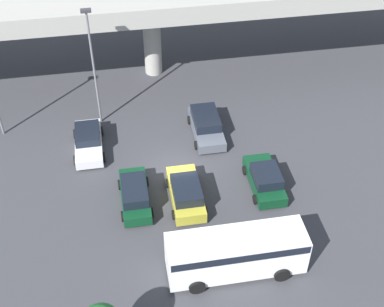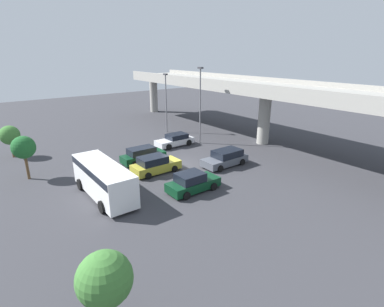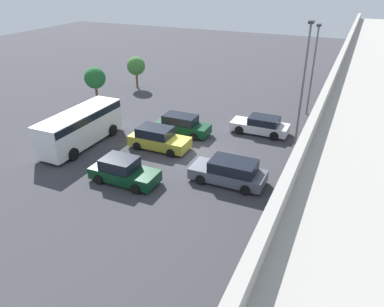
{
  "view_description": "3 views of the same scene",
  "coord_description": "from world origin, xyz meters",
  "px_view_note": "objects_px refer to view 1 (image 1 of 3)",
  "views": [
    {
      "loc": [
        -3.42,
        -26.34,
        25.03
      ],
      "look_at": [
        1.21,
        0.49,
        1.05
      ],
      "focal_mm": 50.0,
      "sensor_mm": 36.0,
      "label": 1
    },
    {
      "loc": [
        23.26,
        -15.97,
        10.77
      ],
      "look_at": [
        1.01,
        0.92,
        1.32
      ],
      "focal_mm": 28.0,
      "sensor_mm": 36.0,
      "label": 2
    },
    {
      "loc": [
        22.69,
        10.1,
        12.42
      ],
      "look_at": [
        1.42,
        0.48,
        0.73
      ],
      "focal_mm": 35.0,
      "sensor_mm": 36.0,
      "label": 3
    }
  ],
  "objects_px": {
    "parked_car_0": "(88,141)",
    "lamp_post_near_aisle": "(93,61)",
    "parked_car_1": "(135,194)",
    "parked_car_3": "(206,125)",
    "shuttle_bus": "(236,251)",
    "parked_car_2": "(186,193)",
    "parked_car_4": "(265,179)"
  },
  "relations": [
    {
      "from": "parked_car_0",
      "to": "lamp_post_near_aisle",
      "type": "relative_size",
      "value": 0.51
    },
    {
      "from": "parked_car_0",
      "to": "lamp_post_near_aisle",
      "type": "height_order",
      "value": "lamp_post_near_aisle"
    },
    {
      "from": "parked_car_1",
      "to": "lamp_post_near_aisle",
      "type": "distance_m",
      "value": 10.2
    },
    {
      "from": "parked_car_3",
      "to": "shuttle_bus",
      "type": "height_order",
      "value": "shuttle_bus"
    },
    {
      "from": "parked_car_2",
      "to": "shuttle_bus",
      "type": "height_order",
      "value": "shuttle_bus"
    },
    {
      "from": "parked_car_0",
      "to": "lamp_post_near_aisle",
      "type": "distance_m",
      "value": 5.61
    },
    {
      "from": "shuttle_bus",
      "to": "lamp_post_near_aisle",
      "type": "distance_m",
      "value": 16.99
    },
    {
      "from": "parked_car_0",
      "to": "shuttle_bus",
      "type": "bearing_deg",
      "value": 33.13
    },
    {
      "from": "parked_car_4",
      "to": "lamp_post_near_aisle",
      "type": "height_order",
      "value": "lamp_post_near_aisle"
    },
    {
      "from": "parked_car_2",
      "to": "parked_car_4",
      "type": "distance_m",
      "value": 5.3
    },
    {
      "from": "parked_car_2",
      "to": "parked_car_3",
      "type": "relative_size",
      "value": 0.96
    },
    {
      "from": "parked_car_4",
      "to": "shuttle_bus",
      "type": "xyz_separation_m",
      "value": [
        -3.41,
        -6.09,
        0.86
      ]
    },
    {
      "from": "parked_car_4",
      "to": "lamp_post_near_aisle",
      "type": "relative_size",
      "value": 0.48
    },
    {
      "from": "parked_car_1",
      "to": "lamp_post_near_aisle",
      "type": "relative_size",
      "value": 0.5
    },
    {
      "from": "parked_car_1",
      "to": "parked_car_4",
      "type": "relative_size",
      "value": 1.02
    },
    {
      "from": "parked_car_1",
      "to": "parked_car_3",
      "type": "xyz_separation_m",
      "value": [
        5.8,
        6.17,
        -0.01
      ]
    },
    {
      "from": "parked_car_1",
      "to": "parked_car_2",
      "type": "bearing_deg",
      "value": -97.55
    },
    {
      "from": "parked_car_0",
      "to": "parked_car_3",
      "type": "height_order",
      "value": "parked_car_3"
    },
    {
      "from": "parked_car_3",
      "to": "parked_car_1",
      "type": "bearing_deg",
      "value": -43.23
    },
    {
      "from": "parked_car_3",
      "to": "parked_car_0",
      "type": "bearing_deg",
      "value": -88.26
    },
    {
      "from": "parked_car_1",
      "to": "parked_car_3",
      "type": "bearing_deg",
      "value": -43.23
    },
    {
      "from": "parked_car_1",
      "to": "shuttle_bus",
      "type": "bearing_deg",
      "value": -140.33
    },
    {
      "from": "parked_car_3",
      "to": "lamp_post_near_aisle",
      "type": "distance_m",
      "value": 9.27
    },
    {
      "from": "parked_car_0",
      "to": "parked_car_2",
      "type": "relative_size",
      "value": 1.02
    },
    {
      "from": "parked_car_2",
      "to": "lamp_post_near_aisle",
      "type": "bearing_deg",
      "value": 28.09
    },
    {
      "from": "parked_car_3",
      "to": "shuttle_bus",
      "type": "relative_size",
      "value": 0.62
    },
    {
      "from": "parked_car_0",
      "to": "parked_car_4",
      "type": "xyz_separation_m",
      "value": [
        11.27,
        -5.96,
        0.05
      ]
    },
    {
      "from": "parked_car_3",
      "to": "shuttle_bus",
      "type": "xyz_separation_m",
      "value": [
        -0.71,
        -12.3,
        0.84
      ]
    },
    {
      "from": "parked_car_0",
      "to": "lamp_post_near_aisle",
      "type": "xyz_separation_m",
      "value": [
        0.98,
        3.05,
        4.61
      ]
    },
    {
      "from": "parked_car_0",
      "to": "parked_car_1",
      "type": "distance_m",
      "value": 6.53
    },
    {
      "from": "parked_car_4",
      "to": "lamp_post_near_aisle",
      "type": "distance_m",
      "value": 14.42
    },
    {
      "from": "shuttle_bus",
      "to": "lamp_post_near_aisle",
      "type": "bearing_deg",
      "value": -65.48
    }
  ]
}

